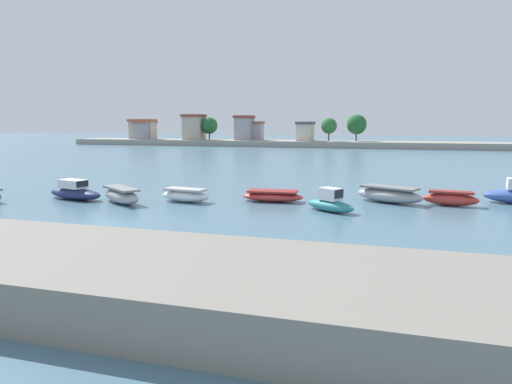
{
  "coord_description": "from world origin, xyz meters",
  "views": [
    {
      "loc": [
        15.32,
        -22.32,
        5.93
      ],
      "look_at": [
        5.56,
        11.58,
        0.46
      ],
      "focal_mm": 31.36,
      "sensor_mm": 36.0,
      "label": 1
    }
  ],
  "objects_px": {
    "moored_boat_2": "(121,196)",
    "moored_boat_6": "(389,195)",
    "moored_boat_5": "(330,203)",
    "moored_boat_7": "(451,199)",
    "moored_boat_3": "(185,195)",
    "moored_boat_4": "(273,196)",
    "moored_boat_1": "(75,192)"
  },
  "relations": [
    {
      "from": "moored_boat_5",
      "to": "moored_boat_4",
      "type": "bearing_deg",
      "value": -177.23
    },
    {
      "from": "moored_boat_4",
      "to": "moored_boat_7",
      "type": "relative_size",
      "value": 1.24
    },
    {
      "from": "moored_boat_1",
      "to": "moored_boat_2",
      "type": "xyz_separation_m",
      "value": [
        4.49,
        -0.5,
        -0.0
      ]
    },
    {
      "from": "moored_boat_1",
      "to": "moored_boat_4",
      "type": "distance_m",
      "value": 15.52
    },
    {
      "from": "moored_boat_4",
      "to": "moored_boat_6",
      "type": "xyz_separation_m",
      "value": [
        8.53,
        1.96,
        0.18
      ]
    },
    {
      "from": "moored_boat_1",
      "to": "moored_boat_6",
      "type": "xyz_separation_m",
      "value": [
        23.69,
        5.29,
        0.02
      ]
    },
    {
      "from": "moored_boat_2",
      "to": "moored_boat_5",
      "type": "relative_size",
      "value": 1.24
    },
    {
      "from": "moored_boat_4",
      "to": "moored_boat_7",
      "type": "bearing_deg",
      "value": 3.75
    },
    {
      "from": "moored_boat_5",
      "to": "moored_boat_6",
      "type": "height_order",
      "value": "moored_boat_5"
    },
    {
      "from": "moored_boat_2",
      "to": "moored_boat_5",
      "type": "xyz_separation_m",
      "value": [
        15.35,
        1.11,
        0.01
      ]
    },
    {
      "from": "moored_boat_2",
      "to": "moored_boat_6",
      "type": "height_order",
      "value": "moored_boat_6"
    },
    {
      "from": "moored_boat_3",
      "to": "moored_boat_6",
      "type": "distance_m",
      "value": 15.36
    },
    {
      "from": "moored_boat_2",
      "to": "moored_boat_6",
      "type": "xyz_separation_m",
      "value": [
        19.2,
        5.79,
        0.02
      ]
    },
    {
      "from": "moored_boat_4",
      "to": "moored_boat_7",
      "type": "distance_m",
      "value": 12.93
    },
    {
      "from": "moored_boat_1",
      "to": "moored_boat_3",
      "type": "xyz_separation_m",
      "value": [
        8.84,
        1.33,
        -0.08
      ]
    },
    {
      "from": "moored_boat_1",
      "to": "moored_boat_3",
      "type": "relative_size",
      "value": 1.37
    },
    {
      "from": "moored_boat_1",
      "to": "moored_boat_2",
      "type": "distance_m",
      "value": 4.52
    },
    {
      "from": "moored_boat_7",
      "to": "moored_boat_5",
      "type": "bearing_deg",
      "value": -144.2
    },
    {
      "from": "moored_boat_1",
      "to": "moored_boat_6",
      "type": "distance_m",
      "value": 24.27
    },
    {
      "from": "moored_boat_5",
      "to": "moored_boat_7",
      "type": "height_order",
      "value": "moored_boat_5"
    },
    {
      "from": "moored_boat_3",
      "to": "moored_boat_4",
      "type": "relative_size",
      "value": 0.85
    },
    {
      "from": "moored_boat_4",
      "to": "moored_boat_3",
      "type": "bearing_deg",
      "value": -166.79
    },
    {
      "from": "moored_boat_5",
      "to": "moored_boat_3",
      "type": "bearing_deg",
      "value": -150.8
    },
    {
      "from": "moored_boat_3",
      "to": "moored_boat_6",
      "type": "xyz_separation_m",
      "value": [
        14.85,
        3.96,
        0.1
      ]
    },
    {
      "from": "moored_boat_1",
      "to": "moored_boat_4",
      "type": "bearing_deg",
      "value": 25.7
    },
    {
      "from": "moored_boat_2",
      "to": "moored_boat_1",
      "type": "bearing_deg",
      "value": -152.33
    },
    {
      "from": "moored_boat_1",
      "to": "moored_boat_7",
      "type": "bearing_deg",
      "value": 23.75
    },
    {
      "from": "moored_boat_4",
      "to": "moored_boat_5",
      "type": "height_order",
      "value": "moored_boat_5"
    },
    {
      "from": "moored_boat_1",
      "to": "moored_boat_5",
      "type": "xyz_separation_m",
      "value": [
        19.84,
        0.61,
        0.01
      ]
    },
    {
      "from": "moored_boat_2",
      "to": "moored_boat_7",
      "type": "bearing_deg",
      "value": 47.59
    },
    {
      "from": "moored_boat_3",
      "to": "moored_boat_5",
      "type": "distance_m",
      "value": 11.02
    },
    {
      "from": "moored_boat_2",
      "to": "moored_boat_4",
      "type": "relative_size",
      "value": 1.02
    }
  ]
}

